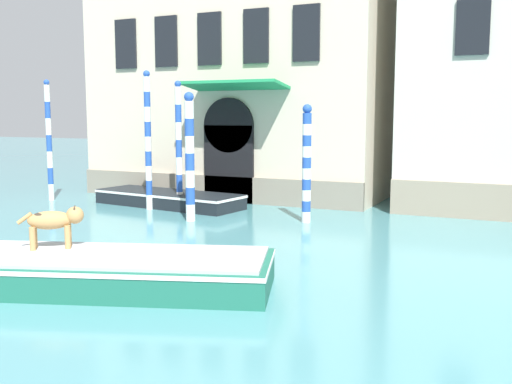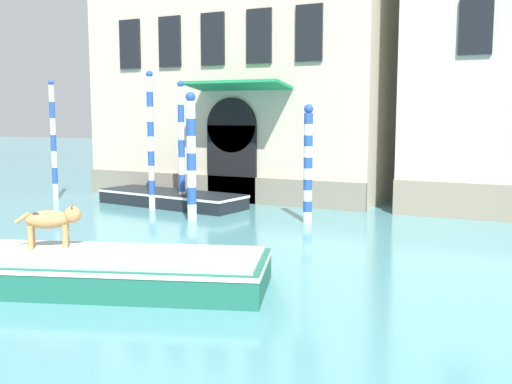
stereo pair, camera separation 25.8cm
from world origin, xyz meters
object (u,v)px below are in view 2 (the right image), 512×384
(boat_foreground, at_px, (71,268))
(mooring_pole_0, at_px, (308,163))
(mooring_pole_3, at_px, (181,145))
(mooring_pole_1, at_px, (191,156))
(dog_on_deck, at_px, (53,220))
(mooring_pole_4, at_px, (151,140))
(boat_moored_near_palazzo, at_px, (171,198))
(mooring_pole_2, at_px, (53,140))

(boat_foreground, distance_m, mooring_pole_0, 8.37)
(boat_foreground, height_order, mooring_pole_3, mooring_pole_3)
(mooring_pole_1, xyz_separation_m, mooring_pole_3, (-1.55, 1.85, 0.22))
(dog_on_deck, bearing_deg, mooring_pole_3, 68.85)
(mooring_pole_1, distance_m, mooring_pole_4, 2.79)
(boat_foreground, xyz_separation_m, mooring_pole_4, (-4.08, 8.17, 1.98))
(boat_moored_near_palazzo, relative_size, mooring_pole_2, 1.28)
(boat_foreground, relative_size, dog_on_deck, 7.43)
(dog_on_deck, distance_m, mooring_pole_4, 8.77)
(mooring_pole_2, bearing_deg, mooring_pole_3, 2.99)
(boat_moored_near_palazzo, bearing_deg, mooring_pole_0, -2.02)
(boat_moored_near_palazzo, xyz_separation_m, mooring_pole_4, (-0.19, -0.87, 2.05))
(dog_on_deck, height_order, mooring_pole_2, mooring_pole_2)
(boat_moored_near_palazzo, bearing_deg, dog_on_deck, -61.84)
(mooring_pole_1, bearing_deg, boat_moored_near_palazzo, 135.31)
(mooring_pole_1, bearing_deg, mooring_pole_3, 129.96)
(boat_moored_near_palazzo, bearing_deg, mooring_pole_3, -19.82)
(boat_foreground, height_order, mooring_pole_2, mooring_pole_2)
(boat_moored_near_palazzo, distance_m, mooring_pole_4, 2.24)
(mooring_pole_1, distance_m, mooring_pole_2, 7.16)
(dog_on_deck, bearing_deg, boat_moored_near_palazzo, 72.16)
(boat_foreground, xyz_separation_m, boat_moored_near_palazzo, (-3.90, 9.05, -0.07))
(mooring_pole_3, bearing_deg, mooring_pole_1, -50.04)
(boat_foreground, bearing_deg, mooring_pole_0, 59.97)
(boat_moored_near_palazzo, distance_m, mooring_pole_3, 2.04)
(mooring_pole_0, relative_size, mooring_pole_1, 0.91)
(mooring_pole_0, bearing_deg, boat_moored_near_palazzo, 170.21)
(mooring_pole_2, bearing_deg, mooring_pole_1, -12.67)
(boat_moored_near_palazzo, relative_size, mooring_pole_1, 1.48)
(mooring_pole_4, bearing_deg, boat_moored_near_palazzo, 77.95)
(boat_foreground, relative_size, mooring_pole_3, 1.77)
(mooring_pole_0, bearing_deg, boat_foreground, -100.74)
(boat_foreground, distance_m, mooring_pole_3, 9.45)
(boat_moored_near_palazzo, height_order, mooring_pole_0, mooring_pole_0)
(boat_moored_near_palazzo, relative_size, mooring_pole_3, 1.32)
(dog_on_deck, bearing_deg, mooring_pole_1, 60.80)
(mooring_pole_2, bearing_deg, boat_moored_near_palazzo, 7.67)
(boat_moored_near_palazzo, height_order, mooring_pole_1, mooring_pole_1)
(dog_on_deck, bearing_deg, mooring_pole_2, 96.17)
(mooring_pole_0, distance_m, mooring_pole_1, 3.45)
(dog_on_deck, xyz_separation_m, boat_moored_near_palazzo, (-3.28, 8.84, -0.90))
(boat_foreground, bearing_deg, dog_on_deck, 142.11)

